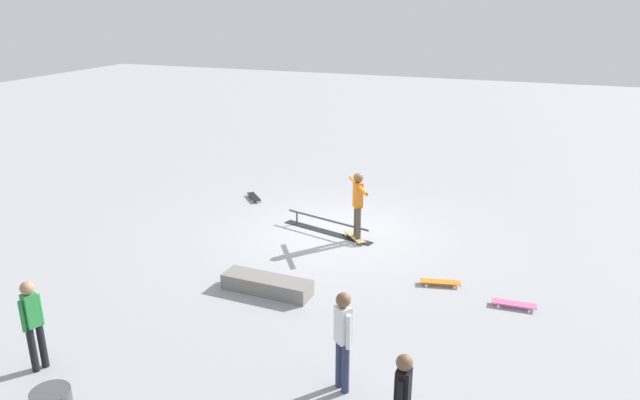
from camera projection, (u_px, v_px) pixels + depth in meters
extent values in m
plane|color=#9E9EA3|center=(335.00, 233.00, 14.39)|extent=(60.00, 60.00, 0.00)
cube|color=black|center=(327.00, 232.00, 14.42)|extent=(2.49, 0.91, 0.01)
cylinder|color=#47474C|center=(360.00, 235.00, 13.84)|extent=(0.04, 0.04, 0.33)
cylinder|color=#47474C|center=(297.00, 218.00, 14.89)|extent=(0.04, 0.04, 0.33)
cylinder|color=#47474C|center=(327.00, 220.00, 14.31)|extent=(2.28, 0.68, 0.05)
cube|color=gray|center=(267.00, 285.00, 11.46)|extent=(1.81, 0.58, 0.31)
cylinder|color=brown|center=(356.00, 223.00, 13.88)|extent=(0.17, 0.17, 0.84)
cylinder|color=brown|center=(358.00, 225.00, 13.73)|extent=(0.17, 0.17, 0.84)
cube|color=orange|center=(358.00, 195.00, 13.57)|extent=(0.28, 0.29, 0.60)
sphere|color=brown|center=(358.00, 178.00, 13.44)|extent=(0.23, 0.23, 0.23)
cylinder|color=orange|center=(353.00, 181.00, 13.86)|extent=(0.37, 0.51, 0.08)
cylinder|color=orange|center=(363.00, 191.00, 13.14)|extent=(0.37, 0.51, 0.08)
cube|color=tan|center=(355.00, 237.00, 13.95)|extent=(0.70, 0.72, 0.02)
cylinder|color=white|center=(346.00, 235.00, 14.17)|extent=(0.06, 0.06, 0.05)
cylinder|color=white|center=(354.00, 234.00, 14.25)|extent=(0.06, 0.06, 0.05)
cylinder|color=white|center=(355.00, 244.00, 13.69)|extent=(0.06, 0.06, 0.05)
cylinder|color=white|center=(364.00, 242.00, 13.78)|extent=(0.06, 0.06, 0.05)
cylinder|color=#2D3351|center=(339.00, 363.00, 8.60)|extent=(0.16, 0.16, 0.79)
cylinder|color=#2D3351|center=(345.00, 368.00, 8.47)|extent=(0.16, 0.16, 0.79)
cube|color=white|center=(343.00, 324.00, 8.32)|extent=(0.28, 0.27, 0.56)
sphere|color=brown|center=(343.00, 300.00, 8.19)|extent=(0.22, 0.22, 0.22)
cylinder|color=white|center=(338.00, 323.00, 8.45)|extent=(0.10, 0.10, 0.53)
cylinder|color=white|center=(348.00, 332.00, 8.22)|extent=(0.10, 0.10, 0.53)
cylinder|color=black|center=(33.00, 350.00, 8.96)|extent=(0.14, 0.14, 0.75)
cylinder|color=black|center=(42.00, 345.00, 9.07)|extent=(0.14, 0.14, 0.75)
cube|color=#2D8C42|center=(31.00, 310.00, 8.81)|extent=(0.23, 0.24, 0.53)
sphere|color=#A87A56|center=(27.00, 288.00, 8.69)|extent=(0.20, 0.20, 0.20)
cylinder|color=#2D8C42|center=(22.00, 317.00, 8.73)|extent=(0.09, 0.09, 0.50)
cylinder|color=#2D8C42|center=(40.00, 310.00, 8.92)|extent=(0.09, 0.09, 0.50)
cube|color=black|center=(403.00, 389.00, 7.04)|extent=(0.18, 0.20, 0.53)
sphere|color=brown|center=(404.00, 363.00, 6.92)|extent=(0.20, 0.20, 0.20)
cylinder|color=black|center=(406.00, 386.00, 7.18)|extent=(0.07, 0.07, 0.50)
cylinder|color=black|center=(400.00, 399.00, 6.94)|extent=(0.07, 0.07, 0.50)
cube|color=orange|center=(440.00, 282.00, 11.75)|extent=(0.82, 0.36, 0.02)
cylinder|color=white|center=(454.00, 282.00, 11.84)|extent=(0.06, 0.04, 0.05)
cylinder|color=white|center=(454.00, 288.00, 11.62)|extent=(0.06, 0.04, 0.05)
cylinder|color=white|center=(426.00, 281.00, 11.91)|extent=(0.06, 0.04, 0.05)
cylinder|color=white|center=(426.00, 286.00, 11.70)|extent=(0.06, 0.04, 0.05)
cube|color=#E05993|center=(514.00, 303.00, 10.91)|extent=(0.81, 0.23, 0.02)
cylinder|color=white|center=(529.00, 305.00, 10.95)|extent=(0.06, 0.03, 0.05)
cylinder|color=white|center=(529.00, 311.00, 10.75)|extent=(0.06, 0.03, 0.05)
cylinder|color=white|center=(499.00, 301.00, 11.11)|extent=(0.06, 0.03, 0.05)
cylinder|color=white|center=(498.00, 307.00, 10.91)|extent=(0.06, 0.03, 0.05)
cube|color=black|center=(254.00, 197.00, 16.76)|extent=(0.69, 0.73, 0.02)
cylinder|color=white|center=(248.00, 196.00, 16.98)|extent=(0.06, 0.06, 0.05)
cylinder|color=white|center=(255.00, 195.00, 17.06)|extent=(0.06, 0.06, 0.05)
cylinder|color=white|center=(253.00, 202.00, 16.50)|extent=(0.06, 0.06, 0.05)
cylinder|color=white|center=(261.00, 201.00, 16.58)|extent=(0.06, 0.06, 0.05)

